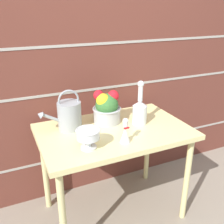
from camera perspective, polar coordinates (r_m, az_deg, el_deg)
The scene contains 8 objects.
ground_plane at distance 2.28m, azimuth 0.37°, elevation -20.70°, with size 12.00×12.00×0.00m, color gray.
brick_wall at distance 2.14m, azimuth -4.67°, elevation 9.85°, with size 3.60×0.08×2.20m.
patio_table at distance 1.90m, azimuth 0.42°, elevation -6.02°, with size 1.06×0.68×0.74m.
watering_can at distance 1.86m, azimuth -9.35°, elevation -0.60°, with size 0.31×0.17×0.29m.
crystal_pedestal_bowl at distance 1.59m, azimuth -5.20°, elevation -5.09°, with size 0.15×0.15×0.13m.
flower_planter at distance 1.93m, azimuth -1.19°, elevation 0.93°, with size 0.21×0.21×0.25m.
glass_decanter at distance 1.92m, azimuth 6.06°, elevation 0.44°, with size 0.11×0.11×0.33m.
figurine_vase at distance 1.66m, azimuth 2.90°, elevation -4.51°, with size 0.07×0.07×0.17m.
Camera 1 is at (-0.70, -1.52, 1.56)m, focal length 42.00 mm.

